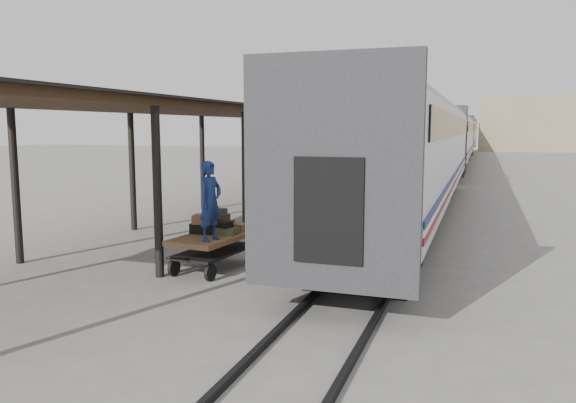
{
  "coord_description": "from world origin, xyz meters",
  "views": [
    {
      "loc": [
        5.59,
        -12.99,
        3.43
      ],
      "look_at": [
        1.31,
        -0.6,
        1.7
      ],
      "focal_mm": 35.0,
      "sensor_mm": 36.0,
      "label": 1
    }
  ],
  "objects_px": {
    "porter": "(210,201)",
    "baggage_cart": "(214,243)",
    "luggage_tug": "(341,173)",
    "pedestrian": "(270,185)"
  },
  "relations": [
    {
      "from": "porter",
      "to": "baggage_cart",
      "type": "bearing_deg",
      "value": 34.43
    },
    {
      "from": "luggage_tug",
      "to": "pedestrian",
      "type": "relative_size",
      "value": 1.14
    },
    {
      "from": "baggage_cart",
      "to": "luggage_tug",
      "type": "height_order",
      "value": "luggage_tug"
    },
    {
      "from": "luggage_tug",
      "to": "pedestrian",
      "type": "xyz_separation_m",
      "value": [
        -0.94,
        -9.85,
        0.17
      ]
    },
    {
      "from": "porter",
      "to": "pedestrian",
      "type": "bearing_deg",
      "value": 28.21
    },
    {
      "from": "baggage_cart",
      "to": "pedestrian",
      "type": "relative_size",
      "value": 1.54
    },
    {
      "from": "baggage_cart",
      "to": "porter",
      "type": "xyz_separation_m",
      "value": [
        0.25,
        -0.65,
        1.12
      ]
    },
    {
      "from": "baggage_cart",
      "to": "porter",
      "type": "height_order",
      "value": "porter"
    },
    {
      "from": "baggage_cart",
      "to": "porter",
      "type": "bearing_deg",
      "value": -62.76
    },
    {
      "from": "luggage_tug",
      "to": "porter",
      "type": "relative_size",
      "value": 1.02
    }
  ]
}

